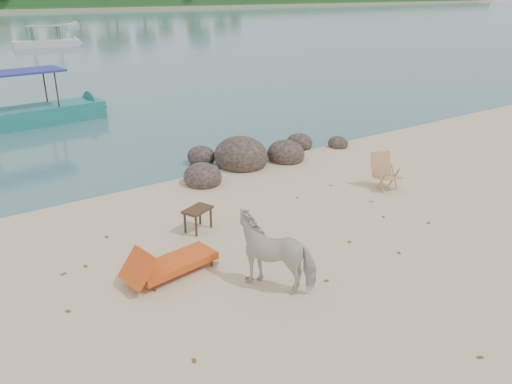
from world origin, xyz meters
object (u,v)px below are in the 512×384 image
at_px(boat_near, 16,81).
at_px(lounge_chair, 175,260).
at_px(side_table, 198,221).
at_px(deck_chair, 388,173).
at_px(cow, 277,252).
at_px(boulders, 250,157).

bearing_deg(boat_near, lounge_chair, -95.40).
xyz_separation_m(side_table, lounge_chair, (-1.20, -1.32, 0.03)).
bearing_deg(deck_chair, cow, -140.31).
relative_size(deck_chair, boat_near, 0.13).
bearing_deg(lounge_chair, cow, -53.04).
height_order(side_table, boat_near, boat_near).
relative_size(boulders, boat_near, 0.88).
xyz_separation_m(boulders, lounge_chair, (-4.69, -4.47, 0.07)).
height_order(boulders, lounge_chair, boulders).
bearing_deg(boat_near, boulders, -67.90).
bearing_deg(lounge_chair, side_table, 39.85).
height_order(boulders, cow, cow).
height_order(cow, lounge_chair, cow).
relative_size(boulders, deck_chair, 6.61).
height_order(cow, side_table, cow).
height_order(boulders, deck_chair, deck_chair).
distance_m(lounge_chair, boat_near, 13.54).
relative_size(lounge_chair, boat_near, 0.27).
bearing_deg(boulders, lounge_chair, -136.38).
bearing_deg(cow, side_table, -121.49).
distance_m(boulders, cow, 6.72).
relative_size(boulders, cow, 4.05).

